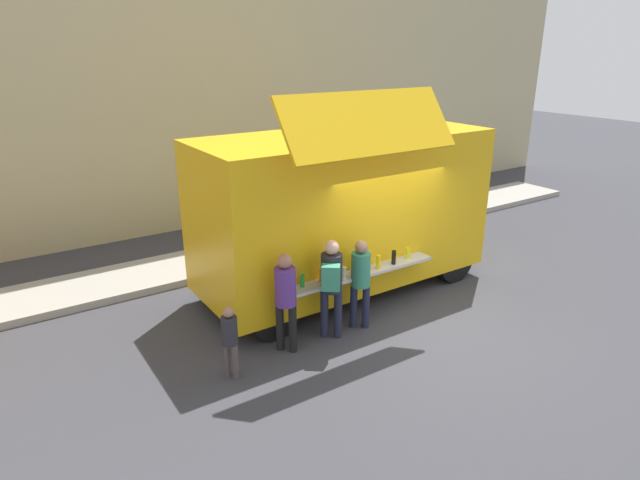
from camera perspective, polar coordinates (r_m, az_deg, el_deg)
The scene contains 9 objects.
ground_plane at distance 9.76m, azimuth 9.91°, elevation -8.55°, with size 60.00×60.00×0.00m, color #38383D.
curb_strip at distance 11.66m, azimuth -21.83°, elevation -4.44°, with size 28.00×1.60×0.15m, color #9E998E.
building_behind at distance 14.79m, azimuth -23.30°, elevation 15.04°, with size 32.00×2.40×7.48m, color tan.
food_truck_main at distance 10.31m, azimuth 2.56°, elevation 3.41°, with size 5.62×2.92×3.94m.
trash_bin at distance 14.53m, azimuth 8.48°, elevation 3.31°, with size 0.60×0.60×1.00m, color #2E5D3A.
customer_front_ordering at distance 9.08m, azimuth 4.31°, elevation -3.86°, with size 0.32×0.32×1.59m.
customer_mid_with_backpack at distance 8.68m, azimuth 1.21°, elevation -4.25°, with size 0.51×0.55×1.72m.
customer_rear_waiting at distance 8.36m, azimuth -3.67°, elevation -5.75°, with size 0.34×0.34×1.65m.
child_near_queue at distance 7.93m, azimuth -9.53°, elevation -10.00°, with size 0.23×0.23×1.14m.
Camera 1 is at (-6.05, -6.11, 4.61)m, focal length 30.22 mm.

